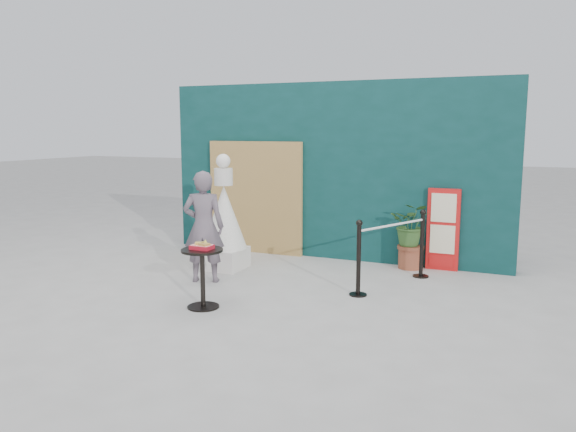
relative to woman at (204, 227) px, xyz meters
name	(u,v)px	position (x,y,z in m)	size (l,w,h in m)	color
ground	(250,309)	(1.19, -0.87, -0.81)	(60.00, 60.00, 0.00)	#ADAAA5
back_wall	(333,171)	(1.19, 2.28, 0.69)	(6.00, 0.30, 3.00)	#0A302E
bamboo_fence	(255,197)	(-0.21, 2.07, 0.19)	(1.80, 0.08, 2.00)	tan
woman	(204,227)	(0.00, 0.00, 0.00)	(0.59, 0.39, 1.63)	#62545F
menu_board	(443,230)	(3.09, 2.08, -0.16)	(0.50, 0.07, 1.30)	red
statue	(224,222)	(-0.11, 0.78, -0.07)	(0.72, 0.72, 1.83)	silver
cafe_table	(202,269)	(0.64, -1.06, -0.32)	(0.52, 0.52, 0.75)	black
food_basket	(202,246)	(0.64, -1.06, -0.03)	(0.26, 0.19, 0.11)	red
planter	(411,231)	(2.61, 1.99, -0.20)	(0.63, 0.54, 1.06)	brown
stanchion_barrier	(392,252)	(2.57, 0.87, -0.32)	(0.84, 1.54, 1.03)	black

